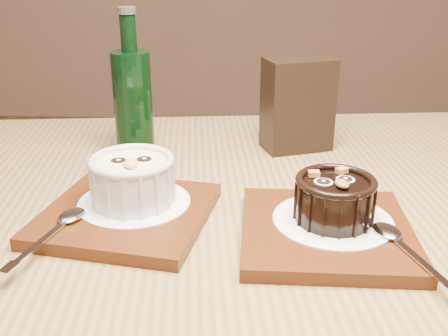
% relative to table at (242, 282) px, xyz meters
% --- Properties ---
extents(table, '(1.28, 0.92, 0.75)m').
position_rel_table_xyz_m(table, '(0.00, 0.00, 0.00)').
color(table, brown).
rests_on(table, ground).
extents(tray_left, '(0.21, 0.21, 0.01)m').
position_rel_table_xyz_m(tray_left, '(-0.13, -0.01, 0.10)').
color(tray_left, '#4F250D').
rests_on(tray_left, table).
extents(doily_left, '(0.13, 0.13, 0.00)m').
position_rel_table_xyz_m(doily_left, '(-0.13, 0.00, 0.11)').
color(doily_left, white).
rests_on(doily_left, tray_left).
extents(ramekin_white, '(0.10, 0.10, 0.06)m').
position_rel_table_xyz_m(ramekin_white, '(-0.13, 0.00, 0.14)').
color(ramekin_white, silver).
rests_on(ramekin_white, doily_left).
extents(spoon_left, '(0.06, 0.14, 0.01)m').
position_rel_table_xyz_m(spoon_left, '(-0.20, -0.07, 0.11)').
color(spoon_left, silver).
rests_on(spoon_left, tray_left).
extents(tray_right, '(0.18, 0.18, 0.01)m').
position_rel_table_xyz_m(tray_right, '(0.09, -0.04, 0.10)').
color(tray_right, '#4F250D').
rests_on(tray_right, table).
extents(doily_right, '(0.13, 0.13, 0.00)m').
position_rel_table_xyz_m(doily_right, '(0.10, -0.03, 0.11)').
color(doily_right, white).
rests_on(doily_right, tray_right).
extents(ramekin_dark, '(0.09, 0.09, 0.05)m').
position_rel_table_xyz_m(ramekin_dark, '(0.10, -0.03, 0.13)').
color(ramekin_dark, black).
rests_on(ramekin_dark, doily_right).
extents(spoon_right, '(0.07, 0.14, 0.01)m').
position_rel_table_xyz_m(spoon_right, '(0.16, -0.09, 0.11)').
color(spoon_right, silver).
rests_on(spoon_right, tray_right).
extents(condiment_stand, '(0.11, 0.09, 0.14)m').
position_rel_table_xyz_m(condiment_stand, '(0.08, 0.23, 0.16)').
color(condiment_stand, black).
rests_on(condiment_stand, table).
extents(green_bottle, '(0.06, 0.06, 0.21)m').
position_rel_table_xyz_m(green_bottle, '(-0.17, 0.21, 0.17)').
color(green_bottle, black).
rests_on(green_bottle, table).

